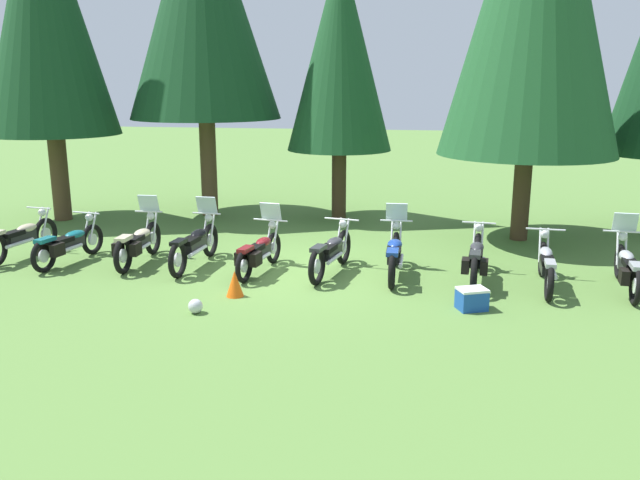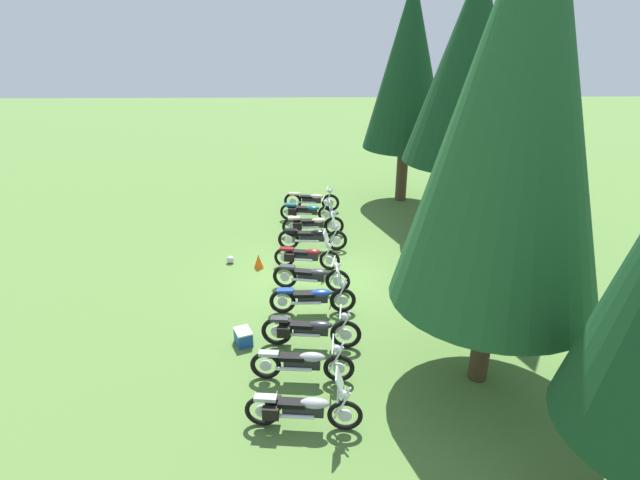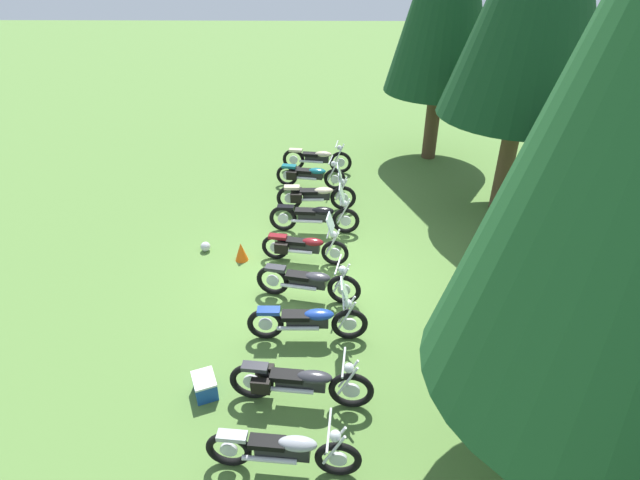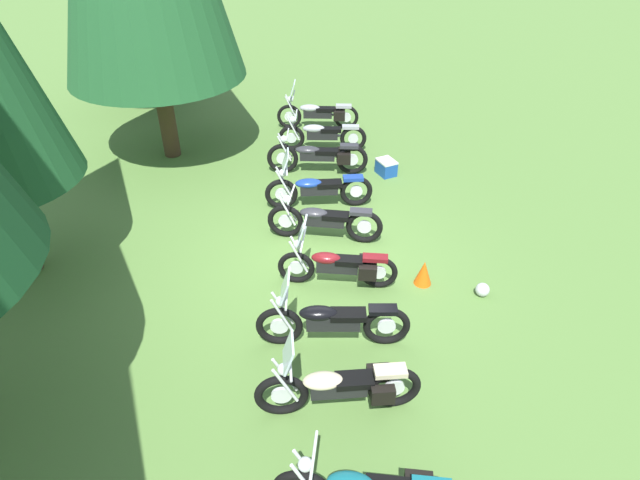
% 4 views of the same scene
% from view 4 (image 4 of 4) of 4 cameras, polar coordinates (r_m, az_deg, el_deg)
% --- Properties ---
extents(ground_plane, '(80.00, 80.00, 0.00)m').
position_cam_4_polar(ground_plane, '(10.36, 0.66, -2.17)').
color(ground_plane, '#547A38').
extents(motorcycle_2, '(0.63, 2.30, 1.38)m').
position_cam_4_polar(motorcycle_2, '(7.54, 2.17, -15.25)').
color(motorcycle_2, black).
rests_on(motorcycle_2, ground_plane).
extents(motorcycle_3, '(0.64, 2.42, 1.38)m').
position_cam_4_polar(motorcycle_3, '(8.39, 1.18, -8.55)').
color(motorcycle_3, black).
rests_on(motorcycle_3, ground_plane).
extents(motorcycle_4, '(0.81, 2.14, 1.34)m').
position_cam_4_polar(motorcycle_4, '(9.52, 2.02, -2.64)').
color(motorcycle_4, black).
rests_on(motorcycle_4, ground_plane).
extents(motorcycle_5, '(0.78, 2.31, 1.02)m').
position_cam_4_polar(motorcycle_5, '(10.69, 0.41, 2.13)').
color(motorcycle_5, black).
rests_on(motorcycle_5, ground_plane).
extents(motorcycle_6, '(0.67, 2.37, 1.37)m').
position_cam_4_polar(motorcycle_6, '(11.76, -0.26, 5.51)').
color(motorcycle_6, black).
rests_on(motorcycle_6, ground_plane).
extents(motorcycle_7, '(0.72, 2.46, 1.04)m').
position_cam_4_polar(motorcycle_7, '(13.16, -0.11, 8.92)').
color(motorcycle_7, black).
rests_on(motorcycle_7, ground_plane).
extents(motorcycle_8, '(0.74, 2.33, 1.00)m').
position_cam_4_polar(motorcycle_8, '(14.34, 0.16, 11.12)').
color(motorcycle_8, black).
rests_on(motorcycle_8, ground_plane).
extents(motorcycle_9, '(0.77, 2.32, 1.36)m').
position_cam_4_polar(motorcycle_9, '(15.66, -0.14, 13.35)').
color(motorcycle_9, black).
rests_on(motorcycle_9, ground_plane).
extents(picnic_cooler, '(0.59, 0.53, 0.38)m').
position_cam_4_polar(picnic_cooler, '(13.34, 7.05, 7.68)').
color(picnic_cooler, '#19479E').
rests_on(picnic_cooler, ground_plane).
extents(traffic_cone, '(0.32, 0.32, 0.48)m').
position_cam_4_polar(traffic_cone, '(9.86, 10.95, -3.42)').
color(traffic_cone, '#EA590F').
rests_on(traffic_cone, ground_plane).
extents(dropped_helmet, '(0.25, 0.25, 0.25)m').
position_cam_4_polar(dropped_helmet, '(9.92, 16.87, -5.07)').
color(dropped_helmet, silver).
rests_on(dropped_helmet, ground_plane).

